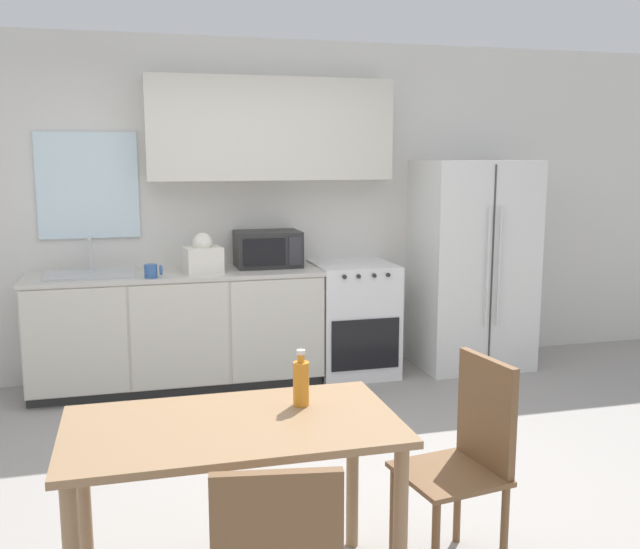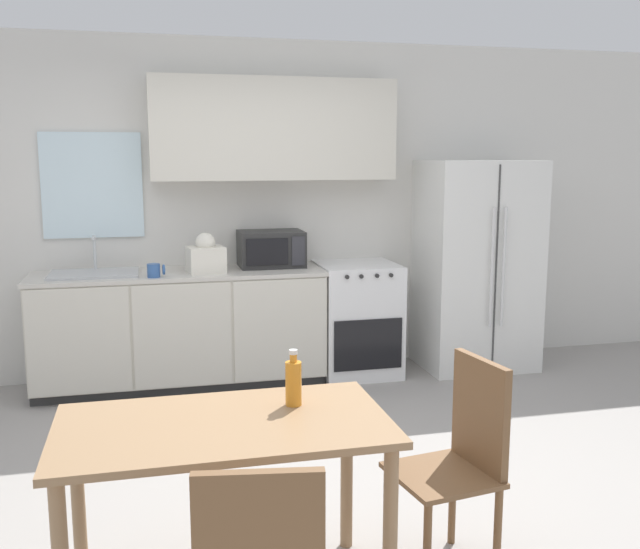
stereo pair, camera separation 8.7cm
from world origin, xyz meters
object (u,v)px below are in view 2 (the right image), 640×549
at_px(microwave, 271,249).
at_px(drink_bottle, 293,382).
at_px(oven_range, 357,319).
at_px(refrigerator, 476,265).
at_px(dining_chair_side, 462,450).
at_px(coffee_mug, 155,270).
at_px(dining_table, 224,449).

relative_size(microwave, drink_bottle, 2.17).
height_order(oven_range, refrigerator, refrigerator).
height_order(oven_range, microwave, microwave).
xyz_separation_m(dining_chair_side, drink_bottle, (-0.72, 0.10, 0.33)).
height_order(coffee_mug, drink_bottle, coffee_mug).
bearing_deg(oven_range, refrigerator, -1.59).
bearing_deg(coffee_mug, oven_range, 7.47).
relative_size(microwave, dining_chair_side, 0.55).
relative_size(oven_range, drink_bottle, 3.90).
bearing_deg(microwave, refrigerator, -4.32).
bearing_deg(microwave, dining_chair_side, -83.74).
bearing_deg(dining_chair_side, oven_range, -16.40).
distance_m(oven_range, drink_bottle, 2.96).
distance_m(oven_range, dining_table, 3.17).
distance_m(oven_range, microwave, 0.91).
relative_size(refrigerator, dining_table, 1.36).
bearing_deg(drink_bottle, dining_table, -157.96).
bearing_deg(coffee_mug, microwave, 18.84).
xyz_separation_m(microwave, coffee_mug, (-0.91, -0.31, -0.09)).
bearing_deg(drink_bottle, oven_range, 68.26).
xyz_separation_m(dining_table, drink_bottle, (0.30, 0.12, 0.21)).
height_order(refrigerator, drink_bottle, refrigerator).
height_order(microwave, dining_chair_side, microwave).
xyz_separation_m(oven_range, coffee_mug, (-1.60, -0.21, 0.50)).
bearing_deg(refrigerator, oven_range, 178.41).
relative_size(refrigerator, dining_chair_side, 1.87).
bearing_deg(dining_table, dining_chair_side, 1.45).
relative_size(oven_range, coffee_mug, 7.08).
distance_m(microwave, dining_chair_side, 2.98).
bearing_deg(drink_bottle, coffee_mug, 101.65).
height_order(microwave, coffee_mug, microwave).
bearing_deg(refrigerator, drink_bottle, -128.27).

